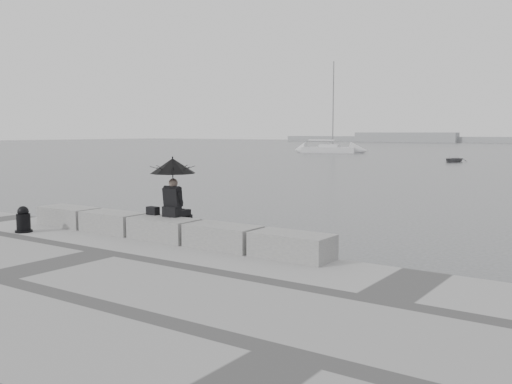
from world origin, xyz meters
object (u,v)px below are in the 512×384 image
Objects in this scene: seated_person at (172,174)px; mooring_bollard at (23,221)px; sailboat_left at (329,149)px; dinghy at (453,159)px.

seated_person is 2.13× the size of mooring_bollard.
seated_person is 69.40m from sailboat_left.
sailboat_left is 26.86m from dinghy.
sailboat_left is at bearing 111.21° from mooring_bollard.
mooring_bollard is at bearing -79.95° from sailboat_left.
sailboat_left is (-25.14, 64.76, -0.25)m from mooring_bollard.
dinghy is at bearing -47.07° from sailboat_left.
mooring_bollard is (-3.49, -1.56, -1.20)m from seated_person.
sailboat_left reaches higher than seated_person.
seated_person is at bearing -76.79° from sailboat_left.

